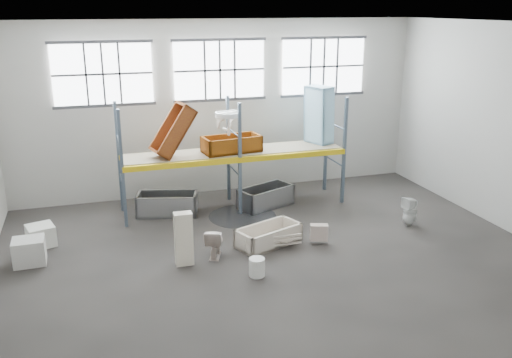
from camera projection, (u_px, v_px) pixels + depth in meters
name	position (u px, v px, depth m)	size (l,w,h in m)	color
floor	(276.00, 261.00, 12.12)	(12.00, 10.00, 0.10)	#48423E
ceiling	(279.00, 21.00, 10.58)	(12.00, 10.00, 0.10)	silver
wall_back	(219.00, 108.00, 15.95)	(12.00, 0.10, 5.00)	#B7B3AB
wall_front	(415.00, 247.00, 6.76)	(12.00, 0.10, 5.00)	#B0ACA4
window_left	(103.00, 74.00, 14.60)	(2.60, 0.04, 1.60)	white
window_mid	(220.00, 70.00, 15.51)	(2.60, 0.04, 1.60)	white
window_right	(323.00, 66.00, 16.43)	(2.60, 0.04, 1.60)	white
rack_upright_la	(122.00, 170.00, 13.44)	(0.08, 0.08, 3.00)	slate
rack_upright_lb	(119.00, 157.00, 14.53)	(0.08, 0.08, 3.00)	slate
rack_upright_ma	(240.00, 160.00, 14.29)	(0.08, 0.08, 3.00)	slate
rack_upright_mb	(228.00, 149.00, 15.38)	(0.08, 0.08, 3.00)	slate
rack_upright_ra	(344.00, 151.00, 15.15)	(0.08, 0.08, 3.00)	slate
rack_upright_rb	(326.00, 141.00, 16.24)	(0.08, 0.08, 3.00)	slate
rack_beam_front	(240.00, 160.00, 14.29)	(6.00, 0.10, 0.14)	yellow
rack_beam_back	(228.00, 149.00, 15.38)	(6.00, 0.10, 0.14)	yellow
shelf_deck	(234.00, 151.00, 14.81)	(5.90, 1.10, 0.03)	gray
wet_patch	(242.00, 216.00, 14.56)	(1.80, 1.80, 0.00)	black
bathtub_beige	(268.00, 235.00, 12.78)	(1.52, 0.71, 0.45)	beige
cistern_spare	(319.00, 232.00, 12.81)	(0.41, 0.19, 0.39)	beige
sink_in_tub	(285.00, 241.00, 12.66)	(0.42, 0.42, 0.14)	beige
toilet_beige	(215.00, 242.00, 12.15)	(0.38, 0.66, 0.67)	beige
cistern_tall	(184.00, 239.00, 11.70)	(0.38, 0.25, 1.18)	#F2E4CA
toilet_white	(410.00, 211.00, 13.84)	(0.34, 0.35, 0.76)	white
steel_tub_left	(167.00, 204.00, 14.63)	(1.58, 0.74, 0.58)	#AEB0B4
steel_tub_right	(266.00, 197.00, 15.20)	(1.53, 0.71, 0.56)	#AEB1B5
rust_tub_flat	(232.00, 144.00, 14.62)	(1.53, 0.72, 0.43)	#935009
rust_tub_tilted	(173.00, 130.00, 14.01)	(1.44, 0.68, 0.41)	brown
sink_on_shelf	(229.00, 134.00, 14.51)	(0.72, 0.56, 0.64)	white
blue_tub_upright	(319.00, 115.00, 15.45)	(1.62, 0.76, 0.46)	#9BD1EE
bucket	(257.00, 267.00, 11.30)	(0.33, 0.33, 0.39)	white
carton_near	(29.00, 251.00, 11.82)	(0.66, 0.56, 0.56)	beige
carton_far	(41.00, 235.00, 12.73)	(0.58, 0.58, 0.49)	silver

